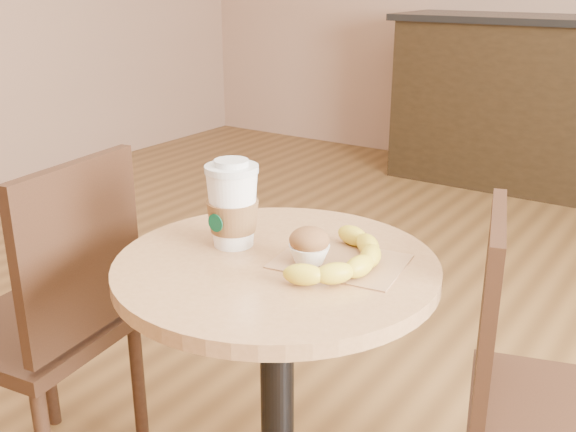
% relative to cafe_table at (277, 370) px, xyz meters
% --- Properties ---
extents(cafe_table, '(0.63, 0.63, 0.75)m').
position_rel_cafe_table_xyz_m(cafe_table, '(0.00, 0.00, 0.00)').
color(cafe_table, black).
rests_on(cafe_table, ground).
extents(chair_left, '(0.44, 0.44, 0.89)m').
position_rel_cafe_table_xyz_m(chair_left, '(-0.60, -0.10, -0.02)').
color(chair_left, '#361F13').
rests_on(chair_left, ground).
extents(chair_right, '(0.46, 0.46, 0.84)m').
position_rel_cafe_table_xyz_m(chair_right, '(0.44, 0.29, -0.05)').
color(chair_right, '#361F13').
rests_on(chair_right, ground).
extents(kraft_bag, '(0.26, 0.21, 0.00)m').
position_rel_cafe_table_xyz_m(kraft_bag, '(0.11, 0.06, 0.25)').
color(kraft_bag, '#9D714C').
rests_on(kraft_bag, cafe_table).
extents(coffee_cup, '(0.11, 0.11, 0.18)m').
position_rel_cafe_table_xyz_m(coffee_cup, '(-0.12, 0.02, 0.33)').
color(coffee_cup, white).
rests_on(coffee_cup, cafe_table).
extents(muffin, '(0.08, 0.08, 0.07)m').
position_rel_cafe_table_xyz_m(muffin, '(0.06, 0.02, 0.28)').
color(muffin, white).
rests_on(muffin, kraft_bag).
extents(banana, '(0.16, 0.29, 0.04)m').
position_rel_cafe_table_xyz_m(banana, '(0.13, 0.04, 0.27)').
color(banana, gold).
rests_on(banana, kraft_bag).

